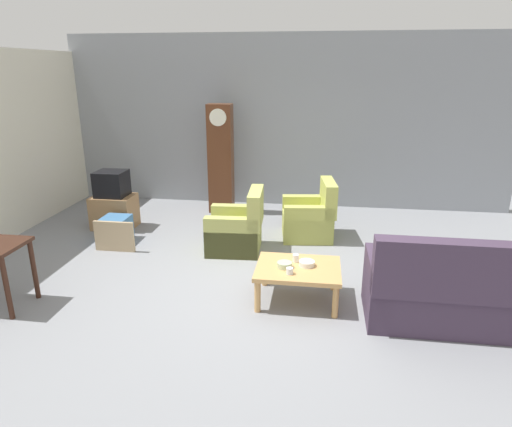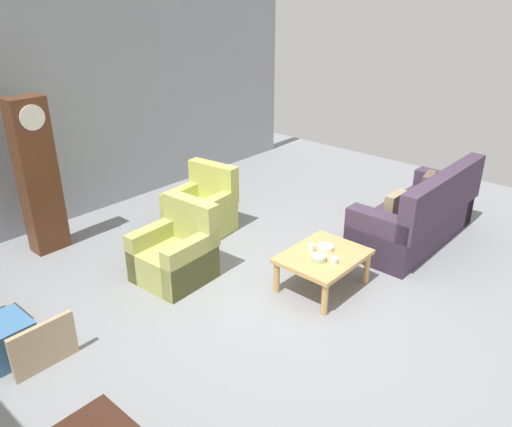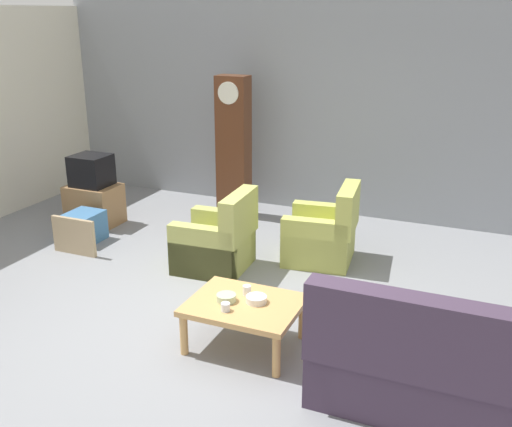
% 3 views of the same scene
% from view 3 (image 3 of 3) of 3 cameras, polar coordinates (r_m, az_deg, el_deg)
% --- Properties ---
extents(ground_plane, '(10.40, 10.40, 0.00)m').
position_cam_3_polar(ground_plane, '(5.77, -4.13, -10.12)').
color(ground_plane, gray).
extents(garage_door_wall, '(8.40, 0.16, 3.20)m').
position_cam_3_polar(garage_door_wall, '(8.48, 6.88, 10.73)').
color(garage_door_wall, gray).
rests_on(garage_door_wall, ground_plane).
extents(couch_floral, '(2.10, 0.89, 1.04)m').
position_cam_3_polar(couch_floral, '(4.58, 19.02, -14.51)').
color(couch_floral, '#423347').
rests_on(couch_floral, ground_plane).
extents(armchair_olive_near, '(0.83, 0.80, 0.92)m').
position_cam_3_polar(armchair_olive_near, '(6.71, -3.77, -2.88)').
color(armchair_olive_near, tan).
rests_on(armchair_olive_near, ground_plane).
extents(armchair_olive_far, '(0.87, 0.85, 0.92)m').
position_cam_3_polar(armchair_olive_far, '(6.95, 6.55, -2.18)').
color(armchair_olive_far, '#B8BE58').
rests_on(armchair_olive_far, ground_plane).
extents(coffee_table_wood, '(0.96, 0.76, 0.42)m').
position_cam_3_polar(coffee_table_wood, '(5.16, -1.13, -9.20)').
color(coffee_table_wood, tan).
rests_on(coffee_table_wood, ground_plane).
extents(grandfather_clock, '(0.44, 0.30, 1.98)m').
position_cam_3_polar(grandfather_clock, '(8.33, -2.19, 6.48)').
color(grandfather_clock, '#562D19').
rests_on(grandfather_clock, ground_plane).
extents(tv_stand_cabinet, '(0.68, 0.52, 0.55)m').
position_cam_3_polar(tv_stand_cabinet, '(8.42, -15.37, 0.85)').
color(tv_stand_cabinet, '#997047').
rests_on(tv_stand_cabinet, ground_plane).
extents(tv_crt, '(0.48, 0.44, 0.42)m').
position_cam_3_polar(tv_crt, '(8.28, -15.66, 4.04)').
color(tv_crt, black).
rests_on(tv_crt, tv_stand_cabinet).
extents(framed_picture_leaning, '(0.60, 0.05, 0.46)m').
position_cam_3_polar(framed_picture_leaning, '(7.44, -17.22, -2.11)').
color(framed_picture_leaning, tan).
rests_on(framed_picture_leaning, ground_plane).
extents(storage_box_blue, '(0.40, 0.46, 0.38)m').
position_cam_3_polar(storage_box_blue, '(7.83, -16.30, -1.26)').
color(storage_box_blue, teal).
rests_on(storage_box_blue, ground_plane).
extents(cup_white_porcelain, '(0.07, 0.07, 0.09)m').
position_cam_3_polar(cup_white_porcelain, '(5.24, -0.89, -7.45)').
color(cup_white_porcelain, white).
rests_on(cup_white_porcelain, coffee_table_wood).
extents(cup_blue_rimmed, '(0.08, 0.08, 0.07)m').
position_cam_3_polar(cup_blue_rimmed, '(4.99, -2.97, -9.03)').
color(cup_blue_rimmed, silver).
rests_on(cup_blue_rimmed, coffee_table_wood).
extents(bowl_white_stacked, '(0.18, 0.18, 0.06)m').
position_cam_3_polar(bowl_white_stacked, '(5.12, 0.04, -8.30)').
color(bowl_white_stacked, white).
rests_on(bowl_white_stacked, coffee_table_wood).
extents(bowl_shallow_green, '(0.17, 0.17, 0.06)m').
position_cam_3_polar(bowl_shallow_green, '(5.15, -2.90, -8.15)').
color(bowl_shallow_green, '#B2C69E').
rests_on(bowl_shallow_green, coffee_table_wood).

